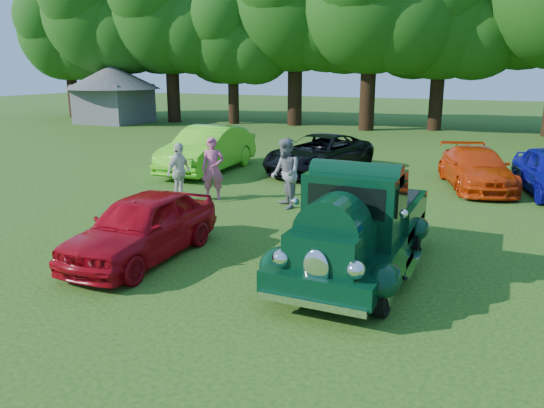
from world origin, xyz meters
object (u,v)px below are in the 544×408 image
at_px(spectator_grey, 285,173).
at_px(spectator_white, 179,172).
at_px(spectator_pink, 213,169).
at_px(gazebo, 113,87).
at_px(back_car_lime, 208,149).
at_px(back_car_orange, 476,168).
at_px(red_convertible, 142,226).
at_px(hero_pickup, 357,228).
at_px(back_car_black, 319,154).

bearing_deg(spectator_grey, spectator_white, -119.05).
relative_size(spectator_grey, spectator_white, 1.13).
height_order(spectator_pink, gazebo, gazebo).
bearing_deg(spectator_grey, spectator_pink, -129.88).
bearing_deg(back_car_lime, back_car_orange, 3.59).
relative_size(spectator_white, gazebo, 0.26).
bearing_deg(gazebo, spectator_pink, -43.17).
distance_m(back_car_lime, spectator_pink, 4.31).
distance_m(back_car_lime, gazebo, 19.89).
relative_size(red_convertible, gazebo, 0.60).
height_order(red_convertible, back_car_lime, back_car_lime).
bearing_deg(back_car_orange, gazebo, 136.14).
bearing_deg(spectator_pink, back_car_orange, 8.96).
xyz_separation_m(red_convertible, spectator_white, (-1.98, 4.24, 0.18)).
distance_m(back_car_lime, spectator_white, 4.47).
relative_size(hero_pickup, spectator_pink, 2.75).
relative_size(back_car_orange, spectator_pink, 2.39).
xyz_separation_m(back_car_orange, gazebo, (-24.26, 11.68, 1.78)).
height_order(hero_pickup, gazebo, gazebo).
relative_size(hero_pickup, spectator_grey, 2.60).
distance_m(hero_pickup, back_car_orange, 8.60).
xyz_separation_m(hero_pickup, spectator_grey, (-3.00, 3.72, 0.11)).
height_order(back_car_lime, spectator_white, spectator_white).
xyz_separation_m(hero_pickup, spectator_pink, (-5.27, 3.74, 0.06)).
relative_size(hero_pickup, back_car_lime, 0.99).
bearing_deg(back_car_black, hero_pickup, -54.68).
xyz_separation_m(red_convertible, back_car_black, (0.21, 9.91, 0.03)).
relative_size(back_car_lime, back_car_black, 1.01).
bearing_deg(back_car_black, gazebo, 160.98).
relative_size(back_car_lime, spectator_grey, 2.62).
bearing_deg(back_car_black, spectator_grey, -68.87).
relative_size(back_car_black, spectator_pink, 2.74).
bearing_deg(hero_pickup, spectator_pink, 144.60).
bearing_deg(spectator_pink, back_car_black, 48.49).
bearing_deg(red_convertible, spectator_white, 113.35).
xyz_separation_m(red_convertible, back_car_lime, (-3.55, 8.43, 0.16)).
bearing_deg(spectator_pink, gazebo, 110.90).
xyz_separation_m(hero_pickup, gazebo, (-22.75, 20.15, 1.57)).
height_order(red_convertible, gazebo, gazebo).
height_order(back_car_black, gazebo, gazebo).
relative_size(hero_pickup, gazebo, 0.77).
xyz_separation_m(spectator_pink, gazebo, (-17.49, 16.40, 1.51)).
distance_m(hero_pickup, gazebo, 30.43).
relative_size(back_car_lime, spectator_pink, 2.76).
bearing_deg(hero_pickup, back_car_orange, 79.87).
xyz_separation_m(hero_pickup, spectator_white, (-6.04, 3.17, 0.00)).
bearing_deg(back_car_black, back_car_lime, -146.57).
distance_m(spectator_grey, spectator_white, 3.08).
xyz_separation_m(back_car_black, back_car_orange, (5.35, -0.38, -0.06)).
distance_m(red_convertible, spectator_white, 4.68).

